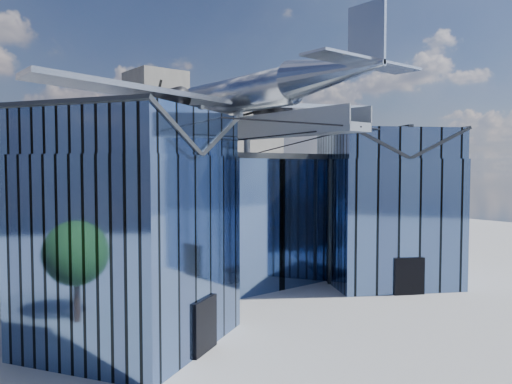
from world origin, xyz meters
TOP-DOWN VIEW (x-y plane):
  - ground_plane at (0.00, 0.00)m, footprint 120.00×120.00m
  - museum at (0.00, 5.82)m, footprint 32.88×24.50m
  - bg_towers at (1.45, 50.49)m, footprint 77.00×24.50m
  - tree_plaza_e at (21.29, 2.11)m, footprint 3.46×3.46m
  - tree_side_e at (25.93, 12.95)m, footprint 3.47×3.47m

SIDE VIEW (x-z plane):
  - ground_plane at x=0.00m, z-range 0.00..0.00m
  - tree_side_e at x=25.93m, z-range 0.93..6.19m
  - tree_plaza_e at x=21.29m, z-range 0.95..6.33m
  - museum at x=0.00m, z-range -3.26..14.34m
  - bg_towers at x=1.45m, z-range -2.99..23.01m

